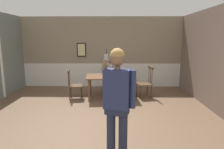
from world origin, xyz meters
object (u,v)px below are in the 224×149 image
object	(u,v)px
chair_at_table_head	(112,91)
chair_by_doorway	(145,83)
dining_table	(110,78)
chair_opposite_corner	(74,85)
chair_near_window	(109,78)
person_figure	(118,97)

from	to	relation	value
chair_at_table_head	chair_by_doorway	bearing A→B (deg)	40.82
dining_table	chair_opposite_corner	xyz separation A→B (m)	(-1.15, -0.10, -0.19)
chair_near_window	person_figure	xyz separation A→B (m)	(0.26, -4.12, 0.54)
chair_opposite_corner	chair_at_table_head	bearing A→B (deg)	51.68
chair_at_table_head	chair_opposite_corner	size ratio (longest dim) A/B	1.09
chair_near_window	chair_at_table_head	size ratio (longest dim) A/B	1.05
dining_table	chair_by_doorway	bearing A→B (deg)	4.93
person_figure	chair_by_doorway	bearing A→B (deg)	-89.52
chair_at_table_head	dining_table	bearing A→B (deg)	94.27
chair_near_window	chair_by_doorway	size ratio (longest dim) A/B	1.06
dining_table	chair_near_window	bearing A→B (deg)	94.52
chair_near_window	chair_opposite_corner	world-z (taller)	chair_near_window
chair_at_table_head	person_figure	distance (m)	2.50
dining_table	person_figure	distance (m)	3.30
person_figure	chair_opposite_corner	bearing A→B (deg)	-50.72
chair_by_doorway	chair_at_table_head	distance (m)	1.44
chair_by_doorway	dining_table	bearing A→B (deg)	84.44
dining_table	person_figure	world-z (taller)	person_figure
chair_at_table_head	chair_opposite_corner	distance (m)	1.43
chair_by_doorway	chair_at_table_head	bearing A→B (deg)	120.57
chair_at_table_head	person_figure	xyz separation A→B (m)	(0.13, -2.43, 0.57)
dining_table	chair_near_window	distance (m)	0.86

